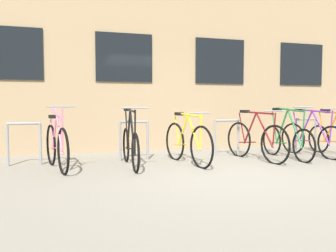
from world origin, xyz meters
TOP-DOWN VIEW (x-y plane):
  - ground_plane at (0.00, 0.00)m, footprint 42.00×42.00m
  - storefront_building at (0.00, 6.57)m, footprint 28.00×6.77m
  - bike_rack at (-0.24, 1.90)m, footprint 6.60×0.05m
  - bicycle_maroon at (1.07, 1.26)m, footprint 0.48×1.77m
  - bicycle_yellow at (-0.36, 1.25)m, footprint 0.45×1.76m
  - bicycle_green at (1.79, 1.26)m, footprint 0.44×1.71m
  - bicycle_pink at (-2.67, 1.38)m, footprint 0.52×1.73m
  - bicycle_black at (-1.43, 1.28)m, footprint 0.44×1.77m
  - bicycle_purple at (2.47, 1.36)m, footprint 0.44×1.72m

SIDE VIEW (x-z plane):
  - ground_plane at x=0.00m, z-range 0.00..0.00m
  - bicycle_green at x=1.79m, z-range -0.16..0.92m
  - bicycle_black at x=-1.43m, z-range -0.16..0.92m
  - bicycle_purple at x=2.47m, z-range -0.14..0.91m
  - bicycle_maroon at x=1.07m, z-range -0.11..0.90m
  - bicycle_yellow at x=-0.36m, z-range -0.09..0.89m
  - bicycle_pink at x=-2.67m, z-range -0.15..0.95m
  - bike_rack at x=-0.24m, z-range 0.09..0.87m
  - storefront_building at x=0.00m, z-range 0.00..4.83m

